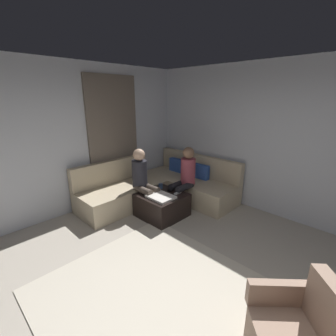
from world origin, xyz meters
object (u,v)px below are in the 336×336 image
at_px(ottoman, 162,205).
at_px(coffee_mug, 161,186).
at_px(person_on_couch_side, 143,179).
at_px(sectional_couch, 161,187).
at_px(game_remote, 178,193).
at_px(person_on_couch_back, 185,176).

height_order(ottoman, coffee_mug, coffee_mug).
bearing_deg(coffee_mug, person_on_couch_side, -116.71).
relative_size(sectional_couch, ottoman, 3.36).
xyz_separation_m(ottoman, game_remote, (0.18, 0.22, 0.22)).
height_order(coffee_mug, game_remote, coffee_mug).
bearing_deg(sectional_couch, game_remote, -19.90).
bearing_deg(person_on_couch_back, ottoman, 81.58).
bearing_deg(person_on_couch_back, coffee_mug, 49.39).
bearing_deg(person_on_couch_side, ottoman, 107.73).
xyz_separation_m(sectional_couch, person_on_couch_side, (0.15, -0.59, 0.38)).
height_order(coffee_mug, person_on_couch_back, person_on_couch_back).
distance_m(ottoman, coffee_mug, 0.38).
bearing_deg(game_remote, sectional_couch, 160.10).
distance_m(sectional_couch, person_on_couch_back, 0.71).
distance_m(sectional_couch, game_remote, 0.76).
distance_m(coffee_mug, person_on_couch_back, 0.50).
xyz_separation_m(sectional_couch, ottoman, (0.52, -0.47, -0.07)).
bearing_deg(person_on_couch_side, game_remote, 121.59).
bearing_deg(person_on_couch_back, game_remote, 108.32).
bearing_deg(sectional_couch, person_on_couch_side, -75.97).
height_order(sectional_couch, person_on_couch_side, person_on_couch_side).
relative_size(coffee_mug, game_remote, 0.63).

